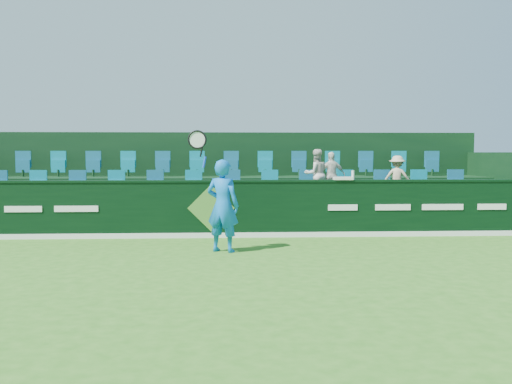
{
  "coord_description": "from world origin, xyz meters",
  "views": [
    {
      "loc": [
        0.37,
        -9.36,
        2.0
      ],
      "look_at": [
        0.99,
        2.8,
        1.15
      ],
      "focal_mm": 40.0,
      "sensor_mm": 36.0,
      "label": 1
    }
  ],
  "objects": [
    {
      "name": "drinks_bottle",
      "position": [
        3.36,
        4.0,
        1.46
      ],
      "size": [
        0.07,
        0.07,
        0.22
      ],
      "primitive_type": "cylinder",
      "color": "silver",
      "rests_on": "sponsor_hoarding"
    },
    {
      "name": "spectator_right",
      "position": [
        4.76,
        5.12,
        1.36
      ],
      "size": [
        0.82,
        0.65,
        1.11
      ],
      "primitive_type": "imported",
      "rotation": [
        0.0,
        0.0,
        2.76
      ],
      "color": "#C0AF87",
      "rests_on": "stand_tier_front"
    },
    {
      "name": "ground",
      "position": [
        0.0,
        0.0,
        0.0
      ],
      "size": [
        60.0,
        60.0,
        0.0
      ],
      "primitive_type": "plane",
      "color": "#2A6A19",
      "rests_on": "ground"
    },
    {
      "name": "seat_row_front",
      "position": [
        0.0,
        5.5,
        1.1
      ],
      "size": [
        13.5,
        0.5,
        0.6
      ],
      "primitive_type": "cube",
      "color": "#077990",
      "rests_on": "stand_tier_front"
    },
    {
      "name": "spectator_left",
      "position": [
        2.65,
        5.12,
        1.44
      ],
      "size": [
        0.71,
        0.61,
        1.28
      ],
      "primitive_type": "imported",
      "rotation": [
        0.0,
        0.0,
        3.37
      ],
      "color": "beige",
      "rests_on": "stand_tier_front"
    },
    {
      "name": "stand_tier_back",
      "position": [
        0.0,
        7.0,
        0.65
      ],
      "size": [
        16.0,
        1.8,
        1.3
      ],
      "primitive_type": "cube",
      "color": "black",
      "rests_on": "ground"
    },
    {
      "name": "tennis_player",
      "position": [
        0.28,
        2.02,
        0.94
      ],
      "size": [
        1.12,
        0.68,
        2.47
      ],
      "color": "blue",
      "rests_on": "ground"
    },
    {
      "name": "spectator_middle",
      "position": [
        3.06,
        5.12,
        1.41
      ],
      "size": [
        0.74,
        0.38,
        1.21
      ],
      "primitive_type": "imported",
      "rotation": [
        0.0,
        0.0,
        3.26
      ],
      "color": "silver",
      "rests_on": "stand_tier_front"
    },
    {
      "name": "sponsor_hoarding",
      "position": [
        0.0,
        4.0,
        0.67
      ],
      "size": [
        16.0,
        0.25,
        1.35
      ],
      "color": "black",
      "rests_on": "ground"
    },
    {
      "name": "stand_tier_front",
      "position": [
        0.0,
        5.1,
        0.4
      ],
      "size": [
        16.0,
        2.0,
        0.8
      ],
      "primitive_type": "cube",
      "color": "black",
      "rests_on": "ground"
    },
    {
      "name": "seat_row_back",
      "position": [
        0.0,
        7.3,
        1.6
      ],
      "size": [
        13.5,
        0.5,
        0.6
      ],
      "primitive_type": "cube",
      "color": "#077990",
      "rests_on": "stand_tier_back"
    },
    {
      "name": "stand_rear",
      "position": [
        0.0,
        7.44,
        1.22
      ],
      "size": [
        16.0,
        4.1,
        2.6
      ],
      "color": "black",
      "rests_on": "ground"
    },
    {
      "name": "towel",
      "position": [
        3.12,
        4.0,
        1.38
      ],
      "size": [
        0.44,
        0.29,
        0.07
      ],
      "primitive_type": "cube",
      "color": "silver",
      "rests_on": "sponsor_hoarding"
    }
  ]
}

